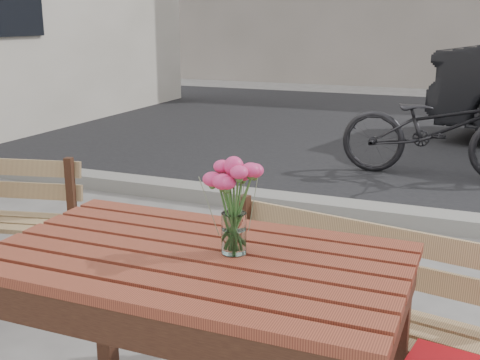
% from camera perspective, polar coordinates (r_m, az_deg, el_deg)
% --- Properties ---
extents(street, '(30.00, 8.12, 0.12)m').
position_cam_1_polar(street, '(6.75, 16.85, 1.67)').
color(street, black).
rests_on(street, ground).
extents(main_table, '(1.31, 0.76, 0.81)m').
position_cam_1_polar(main_table, '(1.96, -4.12, -10.57)').
color(main_table, maroon).
rests_on(main_table, ground).
extents(main_bench, '(1.28, 0.59, 0.77)m').
position_cam_1_polar(main_bench, '(2.51, 10.70, -10.11)').
color(main_bench, olive).
rests_on(main_bench, ground).
extents(main_vase, '(0.17, 0.17, 0.31)m').
position_cam_1_polar(main_vase, '(1.85, -0.59, -1.34)').
color(main_vase, white).
rests_on(main_vase, main_table).
extents(bicycle, '(1.85, 0.67, 0.97)m').
position_cam_1_polar(bicycle, '(6.17, 18.23, 4.67)').
color(bicycle, black).
rests_on(bicycle, ground).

